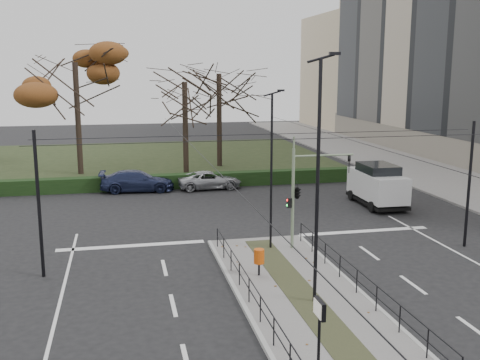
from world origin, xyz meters
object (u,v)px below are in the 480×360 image
object	(u,v)px
rust_tree	(75,62)
parked_car_fourth	(210,180)
white_van	(377,184)
bare_tree_center	(219,80)
info_panel	(319,319)
traffic_light	(299,190)
streetlamp_median_far	(272,169)
parked_car_third	(137,181)
streetlamp_median_near	(318,180)
litter_bin	(259,257)
bare_tree_near	(185,89)

from	to	relation	value
rust_tree	parked_car_fourth	bearing A→B (deg)	-38.92
white_van	bare_tree_center	xyz separation A→B (m)	(-7.09, 16.24, 6.11)
white_van	rust_tree	world-z (taller)	rust_tree
info_panel	rust_tree	bearing A→B (deg)	103.47
traffic_light	streetlamp_median_far	xyz separation A→B (m)	(-1.24, 0.20, 0.99)
traffic_light	parked_car_third	size ratio (longest dim) A/B	0.92
traffic_light	streetlamp_median_near	xyz separation A→B (m)	(-1.32, -6.13, 1.72)
parked_car_fourth	white_van	size ratio (longest dim) A/B	0.89
streetlamp_median_near	parked_car_fourth	bearing A→B (deg)	91.37
streetlamp_median_far	parked_car_third	world-z (taller)	streetlamp_median_far
litter_bin	streetlamp_median_near	size ratio (longest dim) A/B	0.12
parked_car_fourth	bare_tree_near	distance (m)	9.00
streetlamp_median_far	rust_tree	bearing A→B (deg)	114.20
traffic_light	bare_tree_near	bearing A→B (deg)	97.40
info_panel	bare_tree_near	distance (m)	32.86
traffic_light	streetlamp_median_far	distance (m)	1.60
parked_car_fourth	white_van	world-z (taller)	white_van
parked_car_third	rust_tree	world-z (taller)	rust_tree
traffic_light	litter_bin	world-z (taller)	traffic_light
parked_car_fourth	bare_tree_near	bearing A→B (deg)	5.76
white_van	bare_tree_near	size ratio (longest dim) A/B	0.52
parked_car_fourth	bare_tree_center	xyz separation A→B (m)	(2.32, 9.04, 6.84)
traffic_light	info_panel	distance (m)	11.80
parked_car_fourth	bare_tree_center	world-z (taller)	bare_tree_center
streetlamp_median_far	white_van	xyz separation A→B (m)	(8.82, 7.33, -2.50)
litter_bin	parked_car_fourth	bearing A→B (deg)	87.34
litter_bin	parked_car_third	world-z (taller)	parked_car_third
streetlamp_median_far	white_van	distance (m)	11.74
litter_bin	white_van	bearing A→B (deg)	46.29
white_van	traffic_light	bearing A→B (deg)	-135.20
streetlamp_median_near	rust_tree	world-z (taller)	rust_tree
rust_tree	bare_tree_center	distance (m)	11.84
traffic_light	parked_car_third	bearing A→B (deg)	114.86
litter_bin	rust_tree	size ratio (longest dim) A/B	0.09
parked_car_fourth	traffic_light	bearing A→B (deg)	-175.43
info_panel	rust_tree	world-z (taller)	rust_tree
traffic_light	white_van	distance (m)	10.79
litter_bin	bare_tree_center	distance (m)	27.90
litter_bin	white_van	size ratio (longest dim) A/B	0.22
info_panel	white_van	size ratio (longest dim) A/B	0.47
white_van	parked_car_fourth	bearing A→B (deg)	142.57
bare_tree_center	litter_bin	bearing A→B (deg)	-96.67
litter_bin	bare_tree_near	world-z (taller)	bare_tree_near
rust_tree	parked_car_third	bearing A→B (deg)	-60.01
white_van	bare_tree_near	world-z (taller)	bare_tree_near
parked_car_third	litter_bin	bearing A→B (deg)	-162.61
parked_car_fourth	litter_bin	bearing A→B (deg)	174.87
streetlamp_median_near	bare_tree_near	world-z (taller)	bare_tree_near
streetlamp_median_far	parked_car_fourth	xyz separation A→B (m)	(-0.58, 14.53, -3.23)
parked_car_third	white_van	distance (m)	16.26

